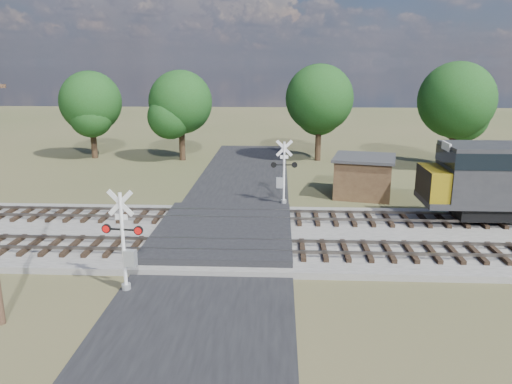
{
  "coord_description": "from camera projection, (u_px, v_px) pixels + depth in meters",
  "views": [
    {
      "loc": [
        2.86,
        -24.05,
        8.9
      ],
      "look_at": [
        1.62,
        2.0,
        2.12
      ],
      "focal_mm": 35.0,
      "sensor_mm": 36.0,
      "label": 1
    }
  ],
  "objects": [
    {
      "name": "ground",
      "position": [
        223.0,
        241.0,
        25.62
      ],
      "size": [
        160.0,
        160.0,
        0.0
      ],
      "primitive_type": "plane",
      "color": "#3E4826",
      "rests_on": "ground"
    },
    {
      "name": "treeline",
      "position": [
        333.0,
        93.0,
        43.94
      ],
      "size": [
        83.02,
        11.86,
        11.0
      ],
      "color": "black",
      "rests_on": "ground"
    },
    {
      "name": "track_near",
      "position": [
        284.0,
        249.0,
        23.44
      ],
      "size": [
        140.0,
        2.6,
        0.33
      ],
      "color": "black",
      "rests_on": "ballast_bed"
    },
    {
      "name": "road",
      "position": [
        223.0,
        241.0,
        25.61
      ],
      "size": [
        7.0,
        60.0,
        0.08
      ],
      "primitive_type": "cube",
      "color": "black",
      "rests_on": "ground"
    },
    {
      "name": "ballast_bed",
      "position": [
        417.0,
        238.0,
        25.6
      ],
      "size": [
        140.0,
        10.0,
        0.3
      ],
      "primitive_type": "cube",
      "color": "gray",
      "rests_on": "ground"
    },
    {
      "name": "track_far",
      "position": [
        283.0,
        217.0,
        28.27
      ],
      "size": [
        140.0,
        2.6,
        0.33
      ],
      "color": "black",
      "rests_on": "ballast_bed"
    },
    {
      "name": "crossing_panel",
      "position": [
        224.0,
        232.0,
        26.02
      ],
      "size": [
        7.0,
        9.0,
        0.62
      ],
      "primitive_type": "cube",
      "color": "#262628",
      "rests_on": "ground"
    },
    {
      "name": "crossing_signal_far",
      "position": [
        283.0,
        178.0,
        31.91
      ],
      "size": [
        1.7,
        0.37,
        4.21
      ],
      "rotation": [
        0.0,
        0.0,
        3.17
      ],
      "color": "silver",
      "rests_on": "ground"
    },
    {
      "name": "equipment_shed",
      "position": [
        364.0,
        176.0,
        34.06
      ],
      "size": [
        4.85,
        4.85,
        2.75
      ],
      "rotation": [
        0.0,
        0.0,
        -0.23
      ],
      "color": "#412B1B",
      "rests_on": "ground"
    },
    {
      "name": "crossing_signal_near",
      "position": [
        126.0,
        250.0,
        19.6
      ],
      "size": [
        1.69,
        0.39,
        4.21
      ],
      "rotation": [
        0.0,
        0.0,
        -0.12
      ],
      "color": "silver",
      "rests_on": "ground"
    }
  ]
}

